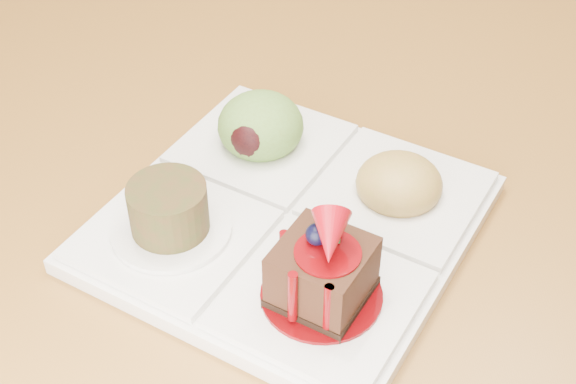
% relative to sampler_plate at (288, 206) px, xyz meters
% --- Properties ---
extents(ground, '(6.00, 6.00, 0.00)m').
position_rel_sampler_plate_xyz_m(ground, '(-0.04, 0.71, -0.77)').
color(ground, '#4F2716').
extents(sampler_plate, '(0.27, 0.27, 0.09)m').
position_rel_sampler_plate_xyz_m(sampler_plate, '(0.00, 0.00, 0.00)').
color(sampler_plate, silver).
rests_on(sampler_plate, dining_table).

